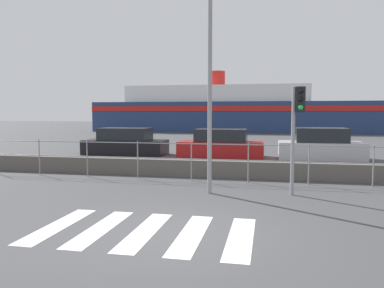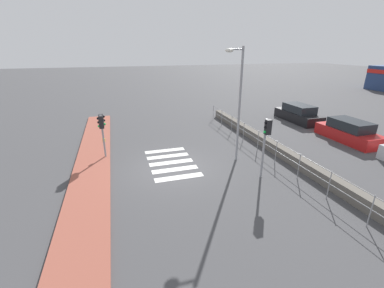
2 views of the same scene
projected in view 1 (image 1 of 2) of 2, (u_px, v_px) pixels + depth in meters
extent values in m
plane|color=#424244|center=(182.00, 234.00, 6.92)|extent=(160.00, 160.00, 0.00)
cube|color=silver|center=(59.00, 225.00, 7.42)|extent=(0.45, 2.40, 0.01)
cube|color=silver|center=(101.00, 228.00, 7.24)|extent=(0.45, 2.40, 0.01)
cube|color=silver|center=(145.00, 231.00, 7.07)|extent=(0.45, 2.40, 0.01)
cube|color=silver|center=(192.00, 234.00, 6.89)|extent=(0.45, 2.40, 0.01)
cube|color=silver|center=(241.00, 237.00, 6.71)|extent=(0.45, 2.40, 0.01)
cube|color=#605B54|center=(222.00, 169.00, 13.05)|extent=(18.65, 0.55, 0.57)
cylinder|color=gray|center=(219.00, 144.00, 12.12)|extent=(16.78, 0.03, 0.03)
cylinder|color=gray|center=(219.00, 160.00, 12.16)|extent=(16.78, 0.03, 0.03)
cylinder|color=gray|center=(39.00, 157.00, 13.46)|extent=(0.04, 0.04, 1.27)
cylinder|color=gray|center=(87.00, 158.00, 13.09)|extent=(0.04, 0.04, 1.27)
cylinder|color=gray|center=(138.00, 160.00, 12.72)|extent=(0.04, 0.04, 1.27)
cylinder|color=gray|center=(191.00, 161.00, 12.35)|extent=(0.04, 0.04, 1.27)
cylinder|color=gray|center=(248.00, 163.00, 11.98)|extent=(0.04, 0.04, 1.27)
cylinder|color=gray|center=(309.00, 164.00, 11.61)|extent=(0.04, 0.04, 1.27)
cylinder|color=gray|center=(373.00, 166.00, 11.24)|extent=(0.04, 0.04, 1.27)
cylinder|color=gray|center=(293.00, 141.00, 10.07)|extent=(0.10, 0.10, 2.92)
cube|color=black|center=(300.00, 100.00, 9.94)|extent=(0.24, 0.24, 0.68)
sphere|color=black|center=(301.00, 91.00, 9.79)|extent=(0.13, 0.13, 0.13)
sphere|color=black|center=(301.00, 99.00, 9.81)|extent=(0.13, 0.13, 0.13)
sphere|color=#19D84C|center=(301.00, 107.00, 9.83)|extent=(0.13, 0.13, 0.13)
cylinder|color=gray|center=(210.00, 85.00, 10.16)|extent=(0.12, 0.12, 5.97)
cube|color=navy|center=(255.00, 117.00, 44.02)|extent=(37.29, 8.29, 3.43)
cube|color=white|center=(217.00, 95.00, 44.68)|extent=(20.88, 6.63, 1.89)
cube|color=red|center=(254.00, 108.00, 39.87)|extent=(37.29, 0.08, 0.55)
cylinder|color=red|center=(217.00, 79.00, 44.53)|extent=(1.80, 1.80, 1.80)
cube|color=black|center=(125.00, 147.00, 19.99)|extent=(4.38, 1.75, 0.78)
cube|color=#1E2328|center=(125.00, 134.00, 19.93)|extent=(2.63, 1.54, 0.64)
cube|color=#B21919|center=(221.00, 149.00, 18.97)|extent=(4.27, 1.75, 0.77)
cube|color=#1E2328|center=(221.00, 135.00, 18.91)|extent=(2.56, 1.54, 0.63)
cube|color=#BCBCC1|center=(321.00, 150.00, 18.00)|extent=(3.95, 1.86, 0.83)
cube|color=#1E2328|center=(321.00, 135.00, 17.94)|extent=(2.37, 1.64, 0.68)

